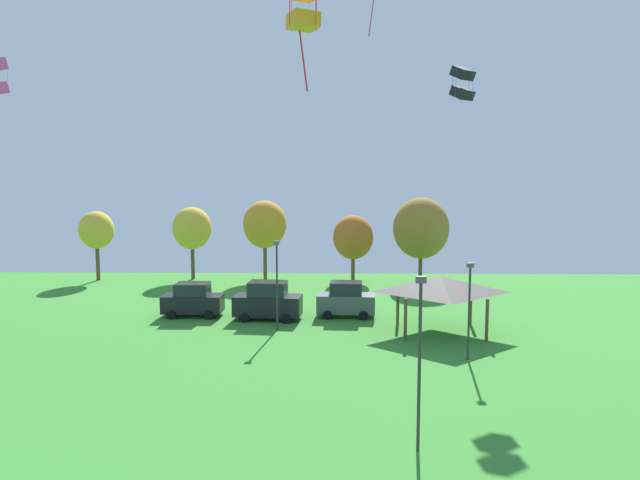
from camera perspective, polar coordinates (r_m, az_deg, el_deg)
kite_flying_5 at (r=17.85m, az=-1.68°, el=22.36°), size 1.06×1.05×3.10m
kite_flying_7 at (r=39.71m, az=14.06°, el=14.97°), size 1.69×1.73×2.31m
parked_car_leftmost at (r=41.59m, az=-12.60°, el=-5.87°), size 4.20×2.09×2.40m
parked_car_second_from_left at (r=39.79m, az=-5.24°, el=-6.11°), size 4.79×2.42×2.68m
parked_car_third_from_left at (r=40.50m, az=2.61°, el=-5.99°), size 4.16×2.18×2.51m
park_pavilion at (r=36.86m, az=11.95°, el=-4.38°), size 6.30×5.26×3.60m
light_post_0 at (r=36.67m, az=-4.33°, el=-3.97°), size 0.36×0.20×5.80m
light_post_1 at (r=20.71m, az=9.93°, el=-11.16°), size 0.36×0.20×6.34m
light_post_2 at (r=31.67m, az=14.70°, el=-6.26°), size 0.36×0.20×5.27m
treeline_tree_0 at (r=58.61m, az=-21.45°, el=0.90°), size 3.26×3.26×6.66m
treeline_tree_1 at (r=56.56m, az=-12.68°, el=1.14°), size 3.72×3.72×7.04m
treeline_tree_2 at (r=55.35m, az=-5.55°, el=1.54°), size 4.19×4.19×7.66m
treeline_tree_3 at (r=54.73m, az=3.33°, el=0.26°), size 3.85×3.85×6.29m
treeline_tree_4 at (r=53.92m, az=10.07°, el=1.16°), size 5.19×5.19×8.02m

